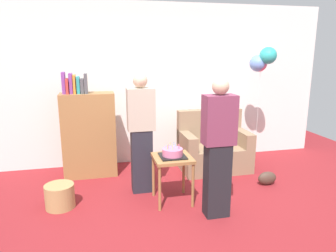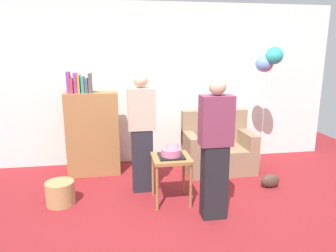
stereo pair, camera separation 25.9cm
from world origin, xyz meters
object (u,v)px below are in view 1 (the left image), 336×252
object	(u,v)px
person_blowing_candles	(141,133)
person_holding_cake	(218,148)
balloon_bunch	(262,61)
birthday_cake	(173,153)
bookshelf	(89,133)
wicker_basket	(60,196)
side_table	(172,164)
handbag	(267,178)
couch	(213,149)

from	to	relation	value
person_blowing_candles	person_holding_cake	world-z (taller)	same
balloon_bunch	birthday_cake	bearing A→B (deg)	-150.63
bookshelf	wicker_basket	bearing A→B (deg)	-109.76
birthday_cake	balloon_bunch	distance (m)	2.23
birthday_cake	bookshelf	bearing A→B (deg)	131.70
wicker_basket	bookshelf	bearing A→B (deg)	70.24
side_table	person_holding_cake	distance (m)	0.70
birthday_cake	handbag	world-z (taller)	birthday_cake
bookshelf	balloon_bunch	size ratio (longest dim) A/B	0.82
bookshelf	couch	bearing A→B (deg)	-4.71
couch	bookshelf	world-z (taller)	bookshelf
birthday_cake	wicker_basket	bearing A→B (deg)	173.72
side_table	handbag	world-z (taller)	side_table
person_holding_cake	couch	bearing A→B (deg)	-99.55
person_blowing_candles	person_holding_cake	size ratio (longest dim) A/B	1.00
birthday_cake	person_holding_cake	size ratio (longest dim) A/B	0.20
side_table	handbag	size ratio (longest dim) A/B	2.18
couch	birthday_cake	bearing A→B (deg)	-133.18
wicker_basket	couch	bearing A→B (deg)	19.90
couch	wicker_basket	world-z (taller)	couch
birthday_cake	person_blowing_candles	distance (m)	0.56
wicker_basket	person_holding_cake	bearing A→B (deg)	-18.51
handbag	couch	bearing A→B (deg)	122.93
handbag	side_table	bearing A→B (deg)	-172.76
couch	side_table	distance (m)	1.39
bookshelf	person_blowing_candles	world-z (taller)	person_blowing_candles
couch	handbag	xyz separation A→B (m)	(0.53, -0.82, -0.24)
handbag	balloon_bunch	size ratio (longest dim) A/B	0.14
handbag	balloon_bunch	distance (m)	1.84
birthday_cake	person_blowing_candles	xyz separation A→B (m)	(-0.33, 0.41, 0.17)
person_blowing_candles	balloon_bunch	world-z (taller)	balloon_bunch
person_blowing_candles	wicker_basket	bearing A→B (deg)	177.88
person_blowing_candles	person_holding_cake	distance (m)	1.15
bookshelf	birthday_cake	bearing A→B (deg)	-48.30
side_table	couch	bearing A→B (deg)	46.82
couch	wicker_basket	bearing A→B (deg)	-160.10
couch	wicker_basket	size ratio (longest dim) A/B	3.06
birthday_cake	side_table	bearing A→B (deg)	151.21
couch	person_blowing_candles	size ratio (longest dim) A/B	0.67
person_holding_cake	balloon_bunch	world-z (taller)	balloon_bunch
handbag	bookshelf	bearing A→B (deg)	158.67
person_blowing_candles	handbag	xyz separation A→B (m)	(1.81, -0.22, -0.73)
bookshelf	side_table	xyz separation A→B (m)	(1.04, -1.17, -0.17)
couch	person_holding_cake	size ratio (longest dim) A/B	0.67
bookshelf	side_table	bearing A→B (deg)	-48.30
couch	person_blowing_candles	bearing A→B (deg)	-154.97
couch	bookshelf	distance (m)	2.02
person_holding_cake	wicker_basket	bearing A→B (deg)	-8.45
bookshelf	wicker_basket	size ratio (longest dim) A/B	4.48
side_table	handbag	distance (m)	1.54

